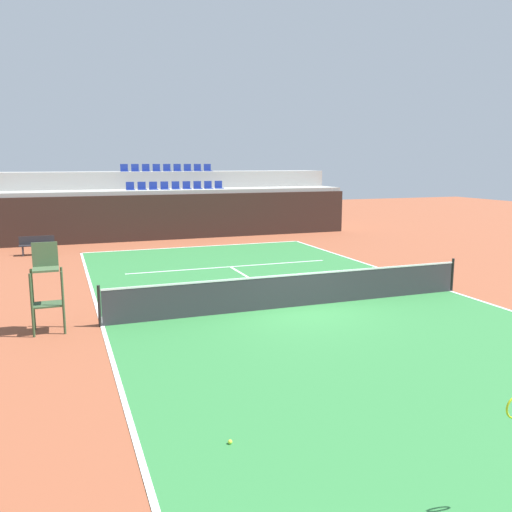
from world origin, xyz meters
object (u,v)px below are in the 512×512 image
at_px(tennis_net, 297,290).
at_px(umpire_chair, 47,285).
at_px(tennis_ball_1, 230,442).
at_px(player_bench, 37,244).

distance_m(tennis_net, umpire_chair, 6.73).
relative_size(umpire_chair, tennis_ball_1, 33.33).
bearing_deg(tennis_net, tennis_ball_1, -121.95).
bearing_deg(player_bench, umpire_chair, -87.09).
xyz_separation_m(player_bench, tennis_ball_1, (3.17, -18.85, -0.46)).
relative_size(player_bench, tennis_ball_1, 22.73).
relative_size(tennis_net, tennis_ball_1, 167.88).
height_order(player_bench, tennis_ball_1, player_bench).
distance_m(tennis_net, tennis_ball_1, 7.86).
xyz_separation_m(umpire_chair, player_bench, (-0.62, 12.14, -0.68)).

